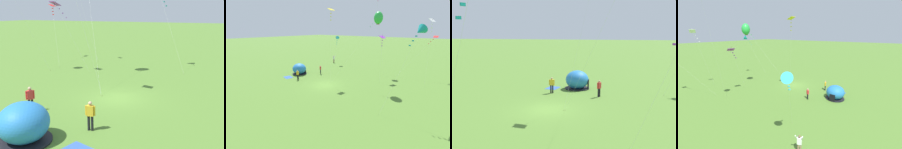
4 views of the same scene
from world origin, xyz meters
TOP-DOWN VIEW (x-y plane):
  - ground_plane at (0.00, 0.00)m, footprint 300.00×300.00m
  - popup_tent at (-8.38, 1.49)m, footprint 2.81×2.81m
  - person_watching_sky at (-5.05, 4.10)m, footprint 0.49×0.42m
  - person_near_tent at (-5.80, -0.92)m, footprint 0.32×0.58m
  - kite_purple at (5.21, 9.36)m, footprint 2.01×3.87m
  - kite_red at (12.31, 15.46)m, footprint 5.25×4.80m

SIDE VIEW (x-z plane):
  - ground_plane at x=0.00m, z-range 0.00..0.00m
  - person_watching_sky at x=-5.05m, z-range 0.10..1.82m
  - person_near_tent at x=-5.80m, z-range 0.10..1.82m
  - popup_tent at x=-8.38m, z-range -0.05..2.05m
  - kite_red at x=12.31m, z-range 3.21..10.91m
  - kite_purple at x=5.21m, z-range 3.23..11.03m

